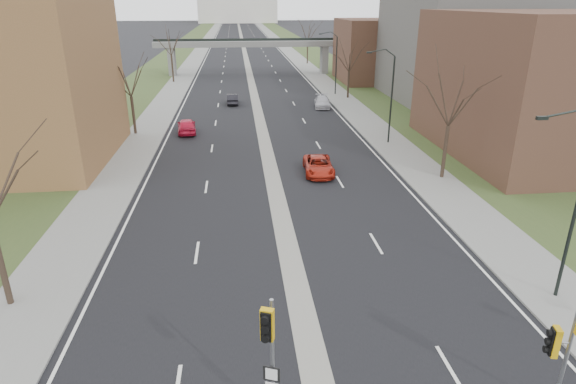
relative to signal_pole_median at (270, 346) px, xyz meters
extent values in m
cube|color=black|center=(1.82, 149.98, -3.29)|extent=(20.00, 600.00, 0.01)
cube|color=gray|center=(1.82, 149.98, -3.29)|extent=(1.20, 600.00, 0.02)
cube|color=gray|center=(13.82, 149.98, -3.23)|extent=(4.00, 600.00, 0.12)
cube|color=gray|center=(-10.18, 149.98, -3.23)|extent=(4.00, 600.00, 0.12)
cube|color=#2F411E|center=(19.82, 149.98, -3.24)|extent=(8.00, 600.00, 0.10)
cube|color=#2F411E|center=(-16.18, 149.98, -3.24)|extent=(8.00, 600.00, 0.10)
cube|color=brown|center=(25.82, 27.98, 2.71)|extent=(16.00, 20.00, 12.00)
cube|color=#5D5A55|center=(29.82, 51.98, 4.21)|extent=(18.00, 22.00, 15.00)
cube|color=brown|center=(23.82, 69.98, 1.71)|extent=(14.00, 14.00, 10.00)
cube|color=slate|center=(-12.18, 79.98, -0.79)|extent=(1.20, 2.50, 5.00)
cube|color=slate|center=(15.82, 79.98, -0.79)|extent=(1.20, 2.50, 5.00)
cube|color=slate|center=(1.82, 79.98, 2.21)|extent=(34.00, 3.00, 1.00)
cube|color=black|center=(1.82, 79.98, 2.91)|extent=(34.00, 0.15, 0.50)
cube|color=silver|center=(1.82, 319.98, 6.71)|extent=(48.00, 42.00, 20.00)
cylinder|color=black|center=(13.62, 5.98, 0.83)|extent=(0.16, 0.16, 8.00)
cube|color=black|center=(11.32, 5.98, 5.18)|extent=(0.45, 0.18, 0.14)
cylinder|color=black|center=(13.62, 31.98, 0.83)|extent=(0.16, 0.16, 8.00)
cube|color=black|center=(11.32, 31.98, 5.18)|extent=(0.45, 0.18, 0.14)
cylinder|color=black|center=(13.62, 57.98, 0.83)|extent=(0.16, 0.16, 8.00)
cube|color=black|center=(11.32, 57.98, 5.18)|extent=(0.45, 0.18, 0.14)
cylinder|color=#382B21|center=(-11.18, 7.98, -1.17)|extent=(0.28, 0.28, 4.00)
cylinder|color=#382B21|center=(-11.18, 37.98, -1.30)|extent=(0.28, 0.28, 3.75)
cylinder|color=#382B21|center=(-11.18, 71.98, -1.05)|extent=(0.28, 0.28, 4.25)
cylinder|color=#382B21|center=(14.82, 21.98, -1.17)|extent=(0.28, 0.28, 4.00)
cylinder|color=#382B21|center=(14.82, 54.98, -1.42)|extent=(0.28, 0.28, 3.50)
cylinder|color=#382B21|center=(14.82, 94.98, -1.05)|extent=(0.28, 0.28, 4.25)
cylinder|color=gray|center=(0.09, 0.25, -0.93)|extent=(0.13, 0.13, 4.72)
cube|color=#D09D0C|center=(-0.07, -0.18, 0.89)|extent=(0.49, 0.47, 1.04)
cube|color=black|center=(0.09, 0.25, -1.20)|extent=(0.52, 0.23, 0.55)
cube|color=silver|center=(0.09, 0.25, -1.70)|extent=(0.40, 0.18, 0.27)
cylinder|color=gray|center=(9.42, -0.26, -0.95)|extent=(0.13, 0.13, 4.67)
cube|color=#D09D0C|center=(8.99, -0.16, -0.51)|extent=(0.43, 0.45, 1.03)
imported|color=red|center=(-5.97, 37.96, -2.52)|extent=(2.28, 4.69, 1.54)
imported|color=black|center=(-1.27, 52.59, -2.62)|extent=(1.44, 4.10, 1.35)
imported|color=#A62111|center=(5.52, 24.08, -2.63)|extent=(2.47, 4.89, 1.33)
imported|color=#B5B4BD|center=(10.21, 49.35, -2.60)|extent=(2.54, 4.98, 1.38)
camera|label=1|loc=(-0.67, -11.50, 9.47)|focal=30.00mm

